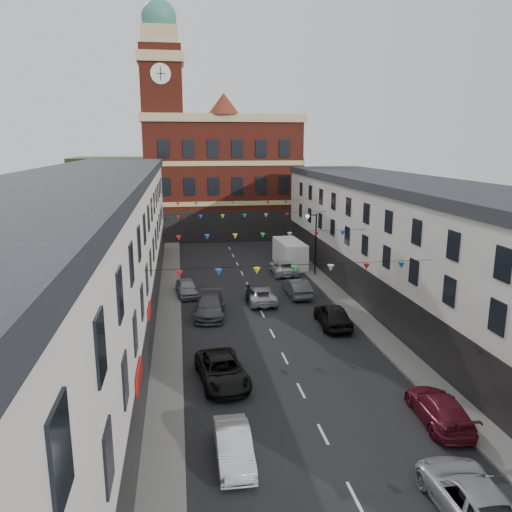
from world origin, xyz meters
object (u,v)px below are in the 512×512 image
car_left_d (210,306)px  pedestrian (249,294)px  car_right_c (439,408)px  car_right_b (472,498)px  car_left_b (234,446)px  car_left_e (187,287)px  street_lamp (313,236)px  moving_car (260,295)px  white_van (290,254)px  car_right_d (333,315)px  car_left_c (222,370)px  car_right_f (283,267)px  car_right_e (297,287)px

car_left_d → pedestrian: size_ratio=3.13×
car_right_c → car_right_b: bearing=76.7°
car_left_b → car_left_e: (-1.43, 22.76, 0.04)m
car_left_b → pedestrian: (3.39, 19.63, 0.17)m
pedestrian → street_lamp: bearing=31.9°
car_left_e → moving_car: 6.43m
moving_car → white_van: 12.60m
car_right_d → car_right_b: bearing=90.2°
street_lamp → moving_car: (-6.25, -7.28, -3.26)m
car_left_b → car_left_c: bearing=88.9°
white_van → car_right_d: bearing=-95.2°
car_left_c → car_right_f: bearing=63.1°
street_lamp → car_left_e: (-12.05, -4.48, -3.21)m
car_left_c → white_van: (9.22, 24.75, 0.62)m
car_left_c → car_right_c: size_ratio=1.08×
street_lamp → pedestrian: (-7.23, -7.61, -3.08)m
moving_car → white_van: white_van is taller
car_left_d → car_right_c: 18.57m
car_right_d → car_right_e: size_ratio=1.06×
car_right_f → pedestrian: pedestrian is taller
street_lamp → white_van: street_lamp is taller
street_lamp → car_left_b: 29.42m
car_right_c → car_right_e: bearing=-79.3°
street_lamp → car_right_f: size_ratio=1.23×
car_left_c → street_lamp: bearing=55.9°
car_right_b → car_right_e: size_ratio=1.13×
car_left_b → car_left_c: (0.13, 6.77, 0.05)m
car_right_b → white_van: white_van is taller
white_van → pedestrian: white_van is taller
car_left_b → car_left_d: 17.45m
car_right_c → car_right_f: (-1.57, 26.98, 0.00)m
car_right_f → white_van: (1.34, 3.13, 0.64)m
car_right_f → white_van: bearing=-111.9°
street_lamp → car_left_c: size_ratio=1.19×
car_right_c → white_van: 30.11m
car_right_c → car_right_e: 19.91m
car_right_c → car_left_b: bearing=13.6°
car_left_d → white_van: (9.16, 14.07, 0.57)m
car_right_b → moving_car: size_ratio=1.10×
car_right_b → car_right_e: (0.00, 25.50, 0.04)m
car_left_c → moving_car: size_ratio=1.09×
car_right_e → moving_car: (-3.30, -1.27, -0.10)m
car_right_d → car_left_c: bearing=43.4°
car_left_b → pedestrian: 19.92m
car_right_b → car_right_c: car_right_b is taller
car_right_f → white_van: size_ratio=0.82×
car_left_b → car_left_d: size_ratio=0.77×
car_left_c → white_van: size_ratio=0.85×
car_right_b → car_right_d: (0.80, 18.22, 0.10)m
car_right_f → car_left_b: bearing=75.6°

